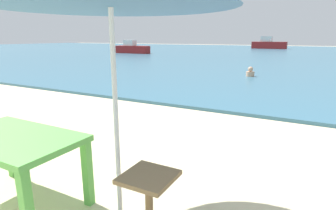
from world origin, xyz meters
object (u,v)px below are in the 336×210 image
(side_table_wood, at_px, (149,194))
(boat_ferry, at_px, (132,48))
(picnic_table_green, at_px, (13,146))
(boat_fishing_trawler, at_px, (269,44))
(swimmer_person, at_px, (250,73))

(side_table_wood, relative_size, boat_ferry, 0.15)
(side_table_wood, xyz_separation_m, boat_ferry, (-15.49, 21.54, 0.20))
(picnic_table_green, bearing_deg, side_table_wood, 12.52)
(boat_fishing_trawler, bearing_deg, side_table_wood, -82.75)
(picnic_table_green, bearing_deg, swimmer_person, 89.14)
(boat_fishing_trawler, distance_m, boat_ferry, 20.97)
(picnic_table_green, height_order, boat_ferry, boat_ferry)
(picnic_table_green, xyz_separation_m, boat_fishing_trawler, (-3.65, 40.04, 0.04))
(swimmer_person, distance_m, boat_ferry, 18.33)
(side_table_wood, bearing_deg, boat_fishing_trawler, 97.25)
(picnic_table_green, height_order, swimmer_person, picnic_table_green)
(swimmer_person, bearing_deg, picnic_table_green, -90.86)
(boat_ferry, bearing_deg, side_table_wood, -54.27)
(side_table_wood, xyz_separation_m, swimmer_person, (-1.24, 10.01, -0.11))
(swimmer_person, relative_size, boat_fishing_trawler, 0.09)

